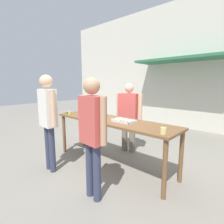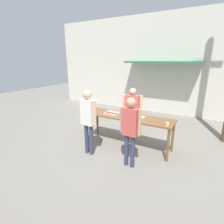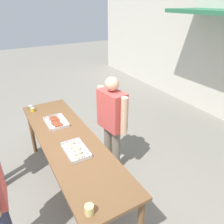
{
  "view_description": "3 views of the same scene",
  "coord_description": "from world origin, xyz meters",
  "px_view_note": "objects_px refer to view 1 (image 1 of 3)",
  "views": [
    {
      "loc": [
        2.26,
        -2.45,
        1.64
      ],
      "look_at": [
        0.0,
        0.0,
        1.08
      ],
      "focal_mm": 28.0,
      "sensor_mm": 36.0,
      "label": 1
    },
    {
      "loc": [
        2.02,
        -4.41,
        2.51
      ],
      "look_at": [
        -0.51,
        -0.01,
        0.98
      ],
      "focal_mm": 28.0,
      "sensor_mm": 36.0,
      "label": 2
    },
    {
      "loc": [
        2.42,
        -0.71,
        2.61
      ],
      "look_at": [
        -0.19,
        0.79,
        1.06
      ],
      "focal_mm": 35.0,
      "sensor_mm": 36.0,
      "label": 3
    }
  ],
  "objects_px": {
    "food_tray_sausages": "(94,116)",
    "food_tray_buns": "(123,121)",
    "condiment_jar_ketchup": "(70,113)",
    "person_server_behind_table": "(129,112)",
    "person_customer_holding_hotdog": "(48,114)",
    "person_customer_with_cup": "(92,128)",
    "beer_cup": "(163,131)",
    "condiment_jar_mustard": "(67,113)"
  },
  "relations": [
    {
      "from": "food_tray_sausages",
      "to": "food_tray_buns",
      "type": "distance_m",
      "value": 0.81
    },
    {
      "from": "condiment_jar_ketchup",
      "to": "person_server_behind_table",
      "type": "xyz_separation_m",
      "value": [
        0.91,
        1.02,
        -0.01
      ]
    },
    {
      "from": "condiment_jar_ketchup",
      "to": "person_server_behind_table",
      "type": "distance_m",
      "value": 1.37
    },
    {
      "from": "condiment_jar_ketchup",
      "to": "person_customer_holding_hotdog",
      "type": "bearing_deg",
      "value": -60.75
    },
    {
      "from": "person_customer_with_cup",
      "to": "condiment_jar_ketchup",
      "type": "bearing_deg",
      "value": -20.4
    },
    {
      "from": "food_tray_buns",
      "to": "person_server_behind_table",
      "type": "xyz_separation_m",
      "value": [
        -0.49,
        0.8,
        0.0
      ]
    },
    {
      "from": "beer_cup",
      "to": "person_server_behind_table",
      "type": "xyz_separation_m",
      "value": [
        -1.38,
        1.03,
        -0.02
      ]
    },
    {
      "from": "person_server_behind_table",
      "to": "person_customer_with_cup",
      "type": "distance_m",
      "value": 1.88
    },
    {
      "from": "food_tray_sausages",
      "to": "condiment_jar_mustard",
      "type": "relative_size",
      "value": 5.77
    },
    {
      "from": "food_tray_buns",
      "to": "person_customer_with_cup",
      "type": "bearing_deg",
      "value": -76.87
    },
    {
      "from": "condiment_jar_ketchup",
      "to": "person_customer_with_cup",
      "type": "height_order",
      "value": "person_customer_with_cup"
    },
    {
      "from": "food_tray_sausages",
      "to": "person_customer_holding_hotdog",
      "type": "height_order",
      "value": "person_customer_holding_hotdog"
    },
    {
      "from": "beer_cup",
      "to": "person_customer_with_cup",
      "type": "relative_size",
      "value": 0.06
    },
    {
      "from": "food_tray_buns",
      "to": "person_server_behind_table",
      "type": "relative_size",
      "value": 0.26
    },
    {
      "from": "beer_cup",
      "to": "person_customer_holding_hotdog",
      "type": "distance_m",
      "value": 2.02
    },
    {
      "from": "food_tray_sausages",
      "to": "person_server_behind_table",
      "type": "bearing_deg",
      "value": 68.1
    },
    {
      "from": "person_customer_with_cup",
      "to": "food_tray_buns",
      "type": "bearing_deg",
      "value": -73.35
    },
    {
      "from": "beer_cup",
      "to": "person_customer_holding_hotdog",
      "type": "bearing_deg",
      "value": -159.08
    },
    {
      "from": "food_tray_buns",
      "to": "condiment_jar_ketchup",
      "type": "relative_size",
      "value": 5.86
    },
    {
      "from": "condiment_jar_mustard",
      "to": "person_customer_holding_hotdog",
      "type": "height_order",
      "value": "person_customer_holding_hotdog"
    },
    {
      "from": "condiment_jar_ketchup",
      "to": "person_server_behind_table",
      "type": "height_order",
      "value": "person_server_behind_table"
    },
    {
      "from": "food_tray_sausages",
      "to": "food_tray_buns",
      "type": "height_order",
      "value": "food_tray_buns"
    },
    {
      "from": "person_server_behind_table",
      "to": "person_customer_holding_hotdog",
      "type": "distance_m",
      "value": 1.82
    },
    {
      "from": "food_tray_buns",
      "to": "person_customer_with_cup",
      "type": "distance_m",
      "value": 0.96
    },
    {
      "from": "beer_cup",
      "to": "person_customer_with_cup",
      "type": "xyz_separation_m",
      "value": [
        -0.68,
        -0.71,
        0.06
      ]
    },
    {
      "from": "person_customer_holding_hotdog",
      "to": "food_tray_buns",
      "type": "bearing_deg",
      "value": -133.04
    },
    {
      "from": "condiment_jar_mustard",
      "to": "beer_cup",
      "type": "xyz_separation_m",
      "value": [
        2.39,
        0.01,
        0.02
      ]
    },
    {
      "from": "food_tray_buns",
      "to": "person_server_behind_table",
      "type": "height_order",
      "value": "person_server_behind_table"
    },
    {
      "from": "beer_cup",
      "to": "person_customer_with_cup",
      "type": "height_order",
      "value": "person_customer_with_cup"
    },
    {
      "from": "food_tray_buns",
      "to": "food_tray_sausages",
      "type": "bearing_deg",
      "value": -179.97
    },
    {
      "from": "condiment_jar_ketchup",
      "to": "person_customer_holding_hotdog",
      "type": "height_order",
      "value": "person_customer_holding_hotdog"
    },
    {
      "from": "food_tray_sausages",
      "to": "condiment_jar_mustard",
      "type": "bearing_deg",
      "value": -161.37
    },
    {
      "from": "person_customer_holding_hotdog",
      "to": "person_customer_with_cup",
      "type": "bearing_deg",
      "value": -176.38
    },
    {
      "from": "beer_cup",
      "to": "person_customer_holding_hotdog",
      "type": "relative_size",
      "value": 0.05
    },
    {
      "from": "beer_cup",
      "to": "person_customer_holding_hotdog",
      "type": "height_order",
      "value": "person_customer_holding_hotdog"
    },
    {
      "from": "condiment_jar_mustard",
      "to": "condiment_jar_ketchup",
      "type": "bearing_deg",
      "value": 5.27
    },
    {
      "from": "condiment_jar_ketchup",
      "to": "person_server_behind_table",
      "type": "bearing_deg",
      "value": 48.46
    },
    {
      "from": "food_tray_buns",
      "to": "person_customer_holding_hotdog",
      "type": "height_order",
      "value": "person_customer_holding_hotdog"
    },
    {
      "from": "food_tray_buns",
      "to": "beer_cup",
      "type": "relative_size",
      "value": 4.45
    },
    {
      "from": "beer_cup",
      "to": "condiment_jar_mustard",
      "type": "bearing_deg",
      "value": -179.87
    },
    {
      "from": "food_tray_buns",
      "to": "condiment_jar_ketchup",
      "type": "height_order",
      "value": "condiment_jar_ketchup"
    },
    {
      "from": "beer_cup",
      "to": "person_server_behind_table",
      "type": "distance_m",
      "value": 1.72
    }
  ]
}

